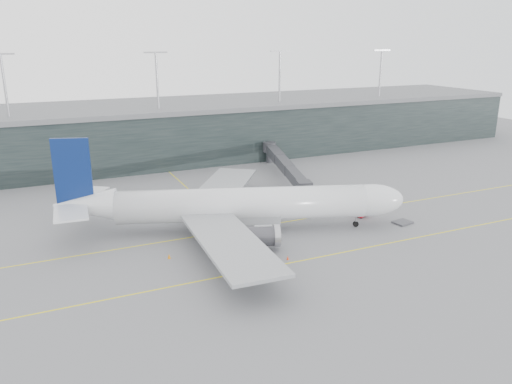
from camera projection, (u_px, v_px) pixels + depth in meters
name	position (u px, v px, depth m)	size (l,w,h in m)	color
ground	(201.00, 227.00, 89.57)	(320.00, 320.00, 0.00)	slate
taxiline_a	(208.00, 234.00, 86.08)	(160.00, 0.25, 0.02)	yellow
taxiline_b	(244.00, 272.00, 72.14)	(160.00, 0.25, 0.02)	yellow
taxiline_lead_main	(194.00, 194.00, 108.96)	(0.25, 60.00, 0.02)	yellow
terminal	(134.00, 133.00, 137.88)	(240.00, 36.00, 29.00)	black
main_aircraft	(239.00, 205.00, 86.43)	(59.06, 54.44, 17.03)	silver
jet_bridge	(276.00, 163.00, 117.64)	(12.75, 42.70, 5.71)	#2C2D32
gse_cart	(362.00, 213.00, 94.45)	(2.42, 1.97, 1.42)	#B60D1B
baggage_dolly	(402.00, 222.00, 91.30)	(3.23, 2.59, 0.32)	#3B3B40
uld_a	(157.00, 211.00, 94.65)	(2.61, 2.27, 2.06)	#3D3C42
uld_b	(165.00, 206.00, 97.23)	(2.52, 2.15, 2.04)	#3D3C42
uld_c	(181.00, 205.00, 98.99)	(1.99, 1.68, 1.66)	#3D3C42
cone_nose	(381.00, 208.00, 98.87)	(0.45, 0.45, 0.71)	orange
cone_wing_stbd	(288.00, 258.00, 76.19)	(0.39, 0.39, 0.62)	#F6370D
cone_wing_port	(223.00, 204.00, 100.66)	(0.47, 0.47, 0.75)	red
cone_tail	(169.00, 256.00, 76.55)	(0.49, 0.49, 0.78)	orange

